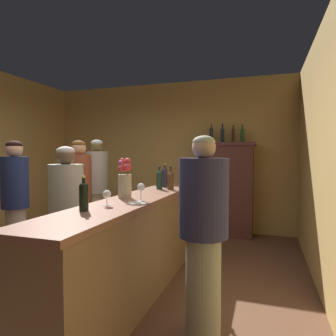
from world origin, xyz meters
TOP-DOWN VIEW (x-y plane):
  - floor at (0.00, 0.00)m, footprint 7.47×7.47m
  - wall_back at (0.00, 2.93)m, footprint 4.93×0.12m
  - bar_counter at (0.61, -0.00)m, footprint 0.53×3.00m
  - display_cabinet at (1.21, 2.63)m, footprint 0.99×0.42m
  - wine_bottle_riesling at (0.73, 0.80)m, footprint 0.08×0.08m
  - wine_bottle_chardonnay at (0.52, -0.77)m, footprint 0.07×0.07m
  - wine_bottle_syrah at (0.58, 0.80)m, footprint 0.08×0.08m
  - wine_bottle_malbec at (0.57, 1.06)m, footprint 0.07×0.07m
  - wine_glass_front at (0.57, -0.50)m, footprint 0.07×0.07m
  - wine_glass_mid at (0.74, -0.16)m, footprint 0.07×0.07m
  - flower_arrangement at (0.51, -0.03)m, footprint 0.16×0.15m
  - cheese_plate at (0.78, -0.32)m, footprint 0.18×0.18m
  - display_bottle_left at (0.92, 2.63)m, footprint 0.07×0.07m
  - display_bottle_midleft at (1.12, 2.63)m, footprint 0.07×0.07m
  - display_bottle_center at (1.31, 2.63)m, footprint 0.06×0.06m
  - display_bottle_midright at (1.47, 2.63)m, footprint 0.06×0.06m
  - patron_near_entrance at (-0.41, 0.51)m, footprint 0.31×0.31m
  - patron_in_grey at (-0.58, 1.22)m, footprint 0.34×0.34m
  - patron_in_navy at (-0.91, -0.03)m, footprint 0.30×0.30m
  - patron_by_cabinet at (-0.15, -0.10)m, footprint 0.36×0.36m
  - bartender at (1.41, -0.49)m, footprint 0.38×0.38m

SIDE VIEW (x-z plane):
  - floor at x=0.00m, z-range 0.00..0.00m
  - bar_counter at x=0.61m, z-range 0.00..1.02m
  - patron_by_cabinet at x=-0.15m, z-range 0.07..1.62m
  - bartender at x=1.41m, z-range 0.07..1.67m
  - display_cabinet at x=1.21m, z-range 0.04..1.71m
  - patron_in_navy at x=-0.91m, z-range 0.10..1.71m
  - patron_near_entrance at x=-0.41m, z-range 0.09..1.73m
  - patron_in_grey at x=-0.58m, z-range 0.09..1.77m
  - cheese_plate at x=0.78m, z-range 1.02..1.03m
  - wine_glass_front at x=0.57m, z-range 1.04..1.18m
  - wine_bottle_chardonnay at x=0.52m, z-range 1.00..1.28m
  - wine_bottle_riesling at x=0.73m, z-range 0.99..1.29m
  - wine_glass_mid at x=0.74m, z-range 1.06..1.22m
  - wine_bottle_syrah at x=0.58m, z-range 1.00..1.29m
  - wine_bottle_malbec at x=0.57m, z-range 1.00..1.32m
  - flower_arrangement at x=0.51m, z-range 1.00..1.40m
  - wall_back at x=0.00m, z-range 0.00..2.86m
  - display_bottle_midright at x=1.47m, z-range 1.66..1.96m
  - display_bottle_center at x=1.31m, z-range 1.65..1.97m
  - display_bottle_midleft at x=1.12m, z-range 1.65..1.99m
  - display_bottle_left at x=0.92m, z-range 1.65..1.99m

